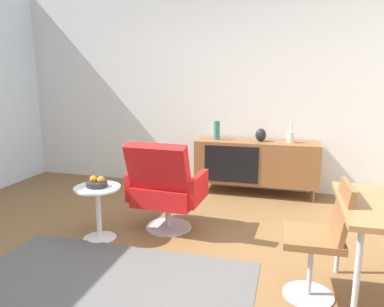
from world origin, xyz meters
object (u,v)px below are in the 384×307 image
(vase_sculptural_dark, at_px, (261,135))
(fruit_bowl, at_px, (97,183))
(sideboard, at_px, (256,162))
(side_table_round, at_px, (98,206))
(lounge_chair_red, at_px, (165,187))
(vase_cobalt, at_px, (291,136))
(dining_chair_near_window, at_px, (322,236))
(vase_ceramic_small, at_px, (217,130))

(vase_sculptural_dark, xyz_separation_m, fruit_bowl, (-1.38, -1.79, -0.25))
(sideboard, distance_m, fruit_bowl, 2.23)
(side_table_round, bearing_deg, lounge_chair_red, 30.79)
(vase_cobalt, bearing_deg, lounge_chair_red, -129.45)
(dining_chair_near_window, relative_size, side_table_round, 1.65)
(lounge_chair_red, bearing_deg, dining_chair_near_window, -29.59)
(sideboard, xyz_separation_m, dining_chair_near_window, (0.66, -2.26, 0.03))
(vase_ceramic_small, height_order, fruit_bowl, vase_ceramic_small)
(lounge_chair_red, bearing_deg, vase_cobalt, 50.55)
(vase_sculptural_dark, bearing_deg, dining_chair_near_window, -74.84)
(vase_cobalt, xyz_separation_m, side_table_round, (-1.76, -1.79, -0.48))
(sideboard, height_order, dining_chair_near_window, dining_chair_near_window)
(vase_ceramic_small, distance_m, dining_chair_near_window, 2.59)
(sideboard, distance_m, vase_sculptural_dark, 0.37)
(dining_chair_near_window, bearing_deg, sideboard, 106.32)
(side_table_round, relative_size, fruit_bowl, 2.60)
(sideboard, xyz_separation_m, vase_ceramic_small, (-0.54, 0.00, 0.41))
(sideboard, relative_size, vase_cobalt, 6.15)
(lounge_chair_red, xyz_separation_m, fruit_bowl, (-0.57, -0.34, 0.09))
(sideboard, relative_size, vase_ceramic_small, 6.38)
(vase_ceramic_small, bearing_deg, sideboard, -0.20)
(fruit_bowl, bearing_deg, lounge_chair_red, 30.65)
(dining_chair_near_window, distance_m, side_table_round, 2.06)
(dining_chair_near_window, bearing_deg, vase_sculptural_dark, 105.16)
(dining_chair_near_window, height_order, lounge_chair_red, lounge_chair_red)
(vase_sculptural_dark, relative_size, vase_ceramic_small, 0.67)
(sideboard, xyz_separation_m, vase_sculptural_dark, (0.05, 0.00, 0.36))
(vase_ceramic_small, bearing_deg, lounge_chair_red, -99.04)
(vase_sculptural_dark, distance_m, vase_ceramic_small, 0.59)
(vase_sculptural_dark, distance_m, side_table_round, 2.31)
(vase_cobalt, xyz_separation_m, lounge_chair_red, (-1.19, -1.45, -0.34))
(vase_cobalt, height_order, lounge_chair_red, vase_cobalt)
(sideboard, height_order, side_table_round, sideboard)
(vase_ceramic_small, xyz_separation_m, dining_chair_near_window, (1.20, -2.26, -0.38))
(vase_ceramic_small, xyz_separation_m, lounge_chair_red, (-0.23, -1.45, -0.38))
(side_table_round, bearing_deg, sideboard, 53.24)
(sideboard, xyz_separation_m, lounge_chair_red, (-0.77, -1.45, 0.03))
(vase_sculptural_dark, relative_size, side_table_round, 0.32)
(sideboard, height_order, vase_sculptural_dark, vase_sculptural_dark)
(lounge_chair_red, xyz_separation_m, side_table_round, (-0.57, -0.34, -0.15))
(vase_cobalt, xyz_separation_m, fruit_bowl, (-1.76, -1.79, -0.25))
(fruit_bowl, bearing_deg, vase_sculptural_dark, 52.25)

